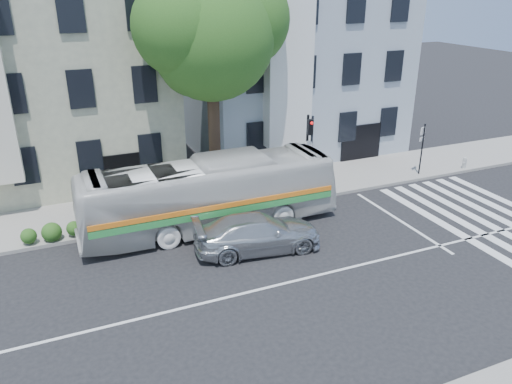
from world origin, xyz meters
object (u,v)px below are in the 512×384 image
traffic_signal (308,142)px  bus (210,194)px  fire_hydrant (464,162)px  sedan (258,233)px

traffic_signal → bus: bearing=-148.8°
bus → fire_hydrant: 15.28m
fire_hydrant → sedan: bearing=-165.3°
traffic_signal → fire_hydrant: bearing=4.0°
sedan → fire_hydrant: sedan is taller
bus → fire_hydrant: (15.20, 1.10, -1.04)m
traffic_signal → fire_hydrant: size_ratio=5.86×
bus → traffic_signal: size_ratio=2.85×
fire_hydrant → bus: bearing=-175.9°
bus → sedan: 2.93m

